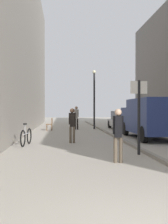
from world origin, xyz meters
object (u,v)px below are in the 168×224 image
(street_sign_post, at_px, (139,110))
(lamp_post, at_px, (94,95))
(cafe_chair_near_window, at_px, (50,123))
(pedestrian_far_crossing, at_px, (72,123))
(delivery_van, at_px, (150,117))
(pedestrian_main_foreground, at_px, (76,116))
(parked_car, at_px, (123,120))
(pedestrian_mid_block, at_px, (118,132))
(bicycle_leaning, at_px, (26,137))

(street_sign_post, height_order, lamp_post, lamp_post)
(cafe_chair_near_window, bearing_deg, pedestrian_far_crossing, -166.23)
(delivery_van, distance_m, street_sign_post, 5.50)
(pedestrian_main_foreground, height_order, pedestrian_far_crossing, pedestrian_main_foreground)
(pedestrian_main_foreground, bearing_deg, parked_car, 176.99)
(delivery_van, relative_size, street_sign_post, 2.06)
(pedestrian_main_foreground, distance_m, pedestrian_far_crossing, 8.52)
(pedestrian_mid_block, height_order, bicycle_leaning, pedestrian_mid_block)
(lamp_post, relative_size, cafe_chair_near_window, 5.06)
(pedestrian_main_foreground, bearing_deg, lamp_post, -162.46)
(street_sign_post, bearing_deg, pedestrian_main_foreground, -86.78)
(pedestrian_mid_block, distance_m, delivery_van, 7.15)
(pedestrian_main_foreground, distance_m, bicycle_leaning, 9.56)
(lamp_post, xyz_separation_m, cafe_chair_near_window, (-3.47, -1.40, -2.18))
(pedestrian_far_crossing, bearing_deg, pedestrian_main_foreground, -95.04)
(lamp_post, bearing_deg, cafe_chair_near_window, -158.02)
(pedestrian_far_crossing, height_order, parked_car, pedestrian_far_crossing)
(pedestrian_main_foreground, bearing_deg, cafe_chair_near_window, 18.09)
(street_sign_post, distance_m, lamp_post, 12.62)
(street_sign_post, relative_size, lamp_post, 0.55)
(pedestrian_mid_block, height_order, parked_car, pedestrian_mid_block)
(parked_car, distance_m, bicycle_leaning, 11.27)
(pedestrian_far_crossing, distance_m, delivery_van, 4.57)
(pedestrian_main_foreground, relative_size, street_sign_post, 0.70)
(bicycle_leaning, bearing_deg, pedestrian_main_foreground, 81.12)
(parked_car, relative_size, bicycle_leaning, 2.41)
(delivery_van, bearing_deg, parked_car, 89.09)
(pedestrian_main_foreground, xyz_separation_m, street_sign_post, (1.55, -11.98, 0.49))
(delivery_van, distance_m, bicycle_leaning, 6.76)
(pedestrian_far_crossing, xyz_separation_m, lamp_post, (2.13, 9.08, 1.78))
(lamp_post, relative_size, bicycle_leaning, 2.70)
(lamp_post, bearing_deg, delivery_van, -74.03)
(pedestrian_far_crossing, xyz_separation_m, street_sign_post, (2.20, -3.48, 0.60))
(pedestrian_main_foreground, distance_m, lamp_post, 2.31)
(pedestrian_main_foreground, xyz_separation_m, lamp_post, (1.48, 0.59, 1.67))
(pedestrian_far_crossing, xyz_separation_m, parked_car, (4.41, 8.57, -0.23))
(delivery_van, xyz_separation_m, parked_car, (0.14, 6.97, -0.46))
(delivery_van, distance_m, cafe_chair_near_window, 8.30)
(pedestrian_far_crossing, xyz_separation_m, bicycle_leaning, (-2.05, -0.65, -0.56))
(parked_car, relative_size, lamp_post, 0.89)
(pedestrian_mid_block, bearing_deg, pedestrian_far_crossing, 108.47)
(pedestrian_far_crossing, bearing_deg, delivery_van, -160.18)
(delivery_van, distance_m, parked_car, 6.99)
(pedestrian_main_foreground, height_order, lamp_post, lamp_post)
(parked_car, xyz_separation_m, street_sign_post, (-2.21, -12.05, 0.83))
(pedestrian_mid_block, relative_size, parked_car, 0.38)
(delivery_van, height_order, bicycle_leaning, delivery_van)
(bicycle_leaning, bearing_deg, parked_car, 62.55)
(parked_car, bearing_deg, street_sign_post, -101.69)
(delivery_van, relative_size, cafe_chair_near_window, 5.70)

